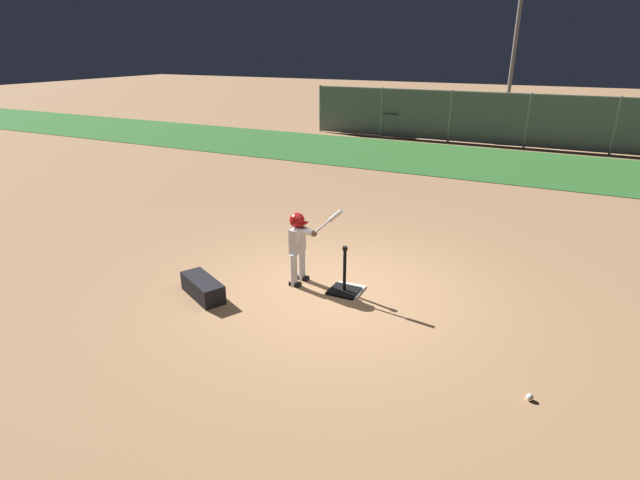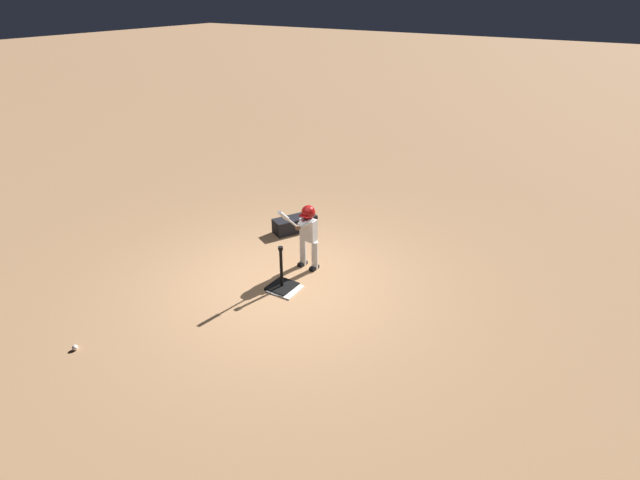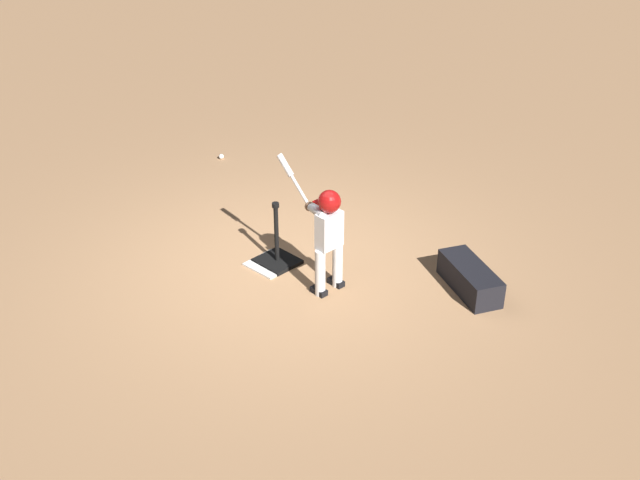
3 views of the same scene
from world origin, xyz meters
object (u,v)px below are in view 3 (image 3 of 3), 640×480
batting_tee (277,255)px  baseball (221,156)px  batter_child (327,227)px  equipment_bag (470,278)px

batting_tee → baseball: 3.01m
batter_child → baseball: (3.42, -1.36, -0.68)m
batting_tee → batter_child: (-0.74, -0.01, 0.62)m
batter_child → equipment_bag: batter_child is taller
batting_tee → batter_child: 0.96m
batting_tee → baseball: (2.68, -1.37, -0.07)m
batter_child → equipment_bag: size_ratio=1.54×
baseball → equipment_bag: size_ratio=0.09×
batting_tee → batter_child: size_ratio=0.56×
batting_tee → equipment_bag: size_ratio=0.87×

